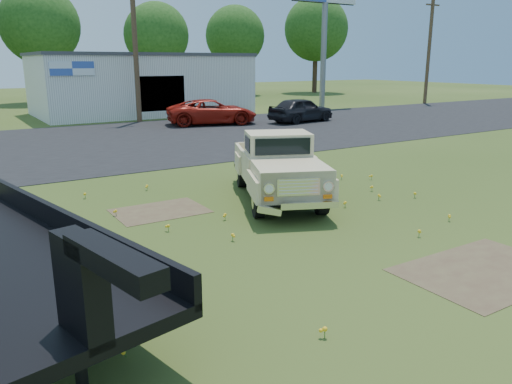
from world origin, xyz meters
TOP-DOWN VIEW (x-y plane):
  - ground at (0.00, 0.00)m, footprint 140.00×140.00m
  - asphalt_lot at (0.00, 15.00)m, footprint 90.00×14.00m
  - dirt_patch_a at (1.50, -3.00)m, footprint 3.00×2.00m
  - dirt_patch_b at (-2.00, 3.50)m, footprint 2.20×1.60m
  - commercial_building at (6.00, 26.99)m, footprint 14.20×8.20m
  - utility_pole_mid at (4.00, 22.00)m, footprint 1.60×0.30m
  - utility_pole_east at (30.00, 22.00)m, footprint 1.60×0.30m
  - treeline_d at (2.00, 40.50)m, footprint 6.72×6.72m
  - treeline_e at (12.00, 39.00)m, footprint 6.08×6.08m
  - treeline_f at (22.00, 41.50)m, footprint 6.40×6.40m
  - treeline_g at (32.00, 40.00)m, footprint 7.36×7.36m
  - vintage_pickup_truck at (1.10, 2.89)m, footprint 3.75×5.35m
  - red_pickup at (7.16, 18.45)m, footprint 5.66×3.70m
  - dark_sedan at (12.29, 16.64)m, footprint 4.53×2.35m

SIDE VIEW (x-z plane):
  - ground at x=0.00m, z-range 0.00..0.00m
  - asphalt_lot at x=0.00m, z-range -0.01..0.01m
  - dirt_patch_a at x=1.50m, z-range -0.01..0.01m
  - dirt_patch_b at x=-2.00m, z-range -0.01..0.01m
  - red_pickup at x=7.16m, z-range 0.00..1.45m
  - dark_sedan at x=12.29m, z-range 0.00..1.47m
  - vintage_pickup_truck at x=1.10m, z-range 0.00..1.81m
  - commercial_building at x=6.00m, z-range 0.03..4.18m
  - utility_pole_mid at x=4.00m, z-range 0.10..9.10m
  - utility_pole_east at x=30.00m, z-range 0.10..9.10m
  - treeline_e at x=12.00m, z-range 1.46..10.51m
  - treeline_f at x=22.00m, z-range 1.54..11.06m
  - treeline_d at x=2.00m, z-range 1.62..11.62m
  - treeline_g at x=32.00m, z-range 1.78..12.73m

